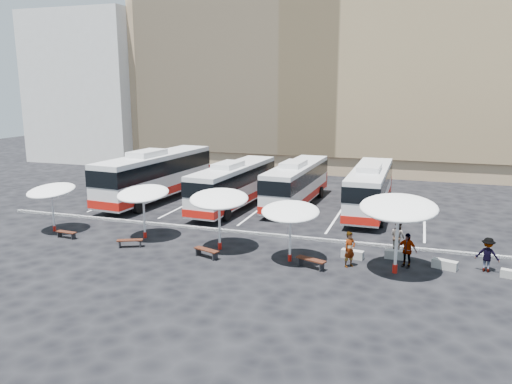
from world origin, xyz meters
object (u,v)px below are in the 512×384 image
(sunshade_0, at_px, (51,191))
(passenger_1, at_px, (398,237))
(bus_1, at_px, (234,184))
(passenger_0, at_px, (350,249))
(wood_bench_0, at_px, (66,233))
(conc_bench_2, at_px, (445,265))
(bus_3, at_px, (370,187))
(sunshade_3, at_px, (290,212))
(wood_bench_2, at_px, (207,251))
(sunshade_1, at_px, (143,194))
(bus_2, at_px, (297,182))
(passenger_3, at_px, (488,255))
(passenger_2, at_px, (407,250))
(bus_0, at_px, (156,174))
(sunshade_2, at_px, (219,199))
(wood_bench_1, at_px, (130,241))
(conc_bench_0, at_px, (352,254))
(wood_bench_3, at_px, (311,261))
(sunshade_4, at_px, (399,208))
(conc_bench_1, at_px, (397,255))

(sunshade_0, height_order, passenger_1, sunshade_0)
(bus_1, height_order, passenger_0, bus_1)
(wood_bench_0, distance_m, passenger_0, 17.36)
(conc_bench_2, xyz_separation_m, passenger_1, (-2.44, 1.87, 0.71))
(bus_3, relative_size, passenger_0, 6.18)
(sunshade_3, xyz_separation_m, wood_bench_2, (-4.48, -0.90, -2.37))
(passenger_0, bearing_deg, sunshade_1, 126.96)
(bus_2, relative_size, wood_bench_0, 8.25)
(passenger_0, height_order, passenger_3, passenger_0)
(wood_bench_0, relative_size, passenger_2, 0.76)
(passenger_1, bearing_deg, bus_0, 24.88)
(sunshade_0, bearing_deg, sunshade_2, -0.15)
(wood_bench_0, height_order, passenger_1, passenger_1)
(wood_bench_1, distance_m, passenger_0, 12.67)
(wood_bench_2, bearing_deg, sunshade_0, 172.10)
(bus_2, bearing_deg, passenger_2, -50.96)
(sunshade_0, height_order, sunshade_3, sunshade_3)
(passenger_3, bearing_deg, conc_bench_0, 14.18)
(bus_1, bearing_deg, passenger_0, -40.81)
(sunshade_2, bearing_deg, conc_bench_2, 3.29)
(sunshade_1, distance_m, wood_bench_2, 6.05)
(wood_bench_2, distance_m, conc_bench_2, 12.57)
(bus_1, xyz_separation_m, sunshade_1, (-2.44, -9.14, 0.93))
(wood_bench_3, bearing_deg, wood_bench_2, -177.91)
(wood_bench_1, height_order, conc_bench_0, wood_bench_1)
(sunshade_4, distance_m, wood_bench_1, 15.26)
(bus_0, distance_m, conc_bench_0, 19.84)
(passenger_3, bearing_deg, bus_3, -43.50)
(sunshade_4, bearing_deg, conc_bench_2, 29.82)
(sunshade_0, distance_m, sunshade_3, 15.95)
(wood_bench_0, bearing_deg, passenger_3, 4.72)
(wood_bench_2, bearing_deg, wood_bench_0, 176.68)
(wood_bench_1, height_order, wood_bench_2, wood_bench_2)
(bus_2, height_order, sunshade_0, bus_2)
(sunshade_1, distance_m, wood_bench_0, 5.46)
(wood_bench_2, distance_m, passenger_2, 10.65)
(sunshade_4, distance_m, conc_bench_0, 4.21)
(sunshade_1, bearing_deg, conc_bench_1, 3.49)
(wood_bench_2, relative_size, passenger_2, 0.89)
(sunshade_4, distance_m, wood_bench_3, 5.17)
(sunshade_0, height_order, wood_bench_1, sunshade_0)
(bus_2, relative_size, wood_bench_1, 7.56)
(sunshade_4, bearing_deg, bus_3, 101.72)
(sunshade_2, height_order, conc_bench_1, sunshade_2)
(sunshade_0, relative_size, sunshade_4, 0.89)
(sunshade_1, bearing_deg, wood_bench_0, -161.04)
(bus_1, distance_m, sunshade_0, 13.11)
(wood_bench_2, relative_size, wood_bench_3, 0.96)
(bus_2, xyz_separation_m, sunshade_2, (-1.58, -12.05, 1.13))
(bus_0, relative_size, sunshade_4, 3.40)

